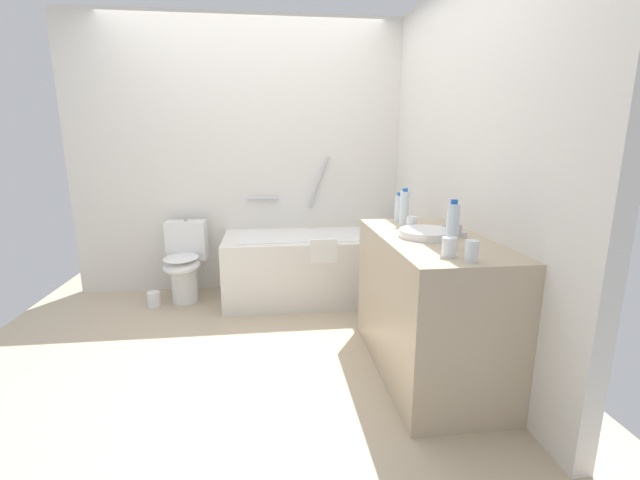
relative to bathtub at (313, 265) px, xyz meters
The scene contains 15 objects.
ground_plane 1.08m from the bathtub, 122.30° to the right, with size 3.86×3.86×0.00m, color #C1AD8E.
wall_back_tiled 1.18m from the bathtub, 142.30° to the left, with size 3.26×0.10×2.53m, color silver.
wall_right_mirror 1.59m from the bathtub, 43.20° to the right, with size 0.10×2.90×2.53m, color silver.
bathtub is the anchor object (origin of this frame).
toilet 1.16m from the bathtub, behind, with size 0.36×0.54×0.72m.
vanity_counter 1.49m from the bathtub, 67.09° to the right, with size 0.61×1.26×0.87m, color tan.
sink_basin 1.57m from the bathtub, 68.18° to the right, with size 0.33×0.33×0.04m, color white.
sink_faucet 1.65m from the bathtub, 61.63° to the right, with size 0.13×0.15×0.08m.
water_bottle_0 1.87m from the bathtub, 71.05° to the right, with size 0.07×0.07×0.26m.
water_bottle_1 1.31m from the bathtub, 62.95° to the right, with size 0.06×0.06×0.25m.
water_bottle_2 1.18m from the bathtub, 57.10° to the right, with size 0.07×0.07×0.20m.
drinking_glass_0 1.96m from the bathtub, 74.78° to the right, with size 0.07×0.07×0.10m, color white.
drinking_glass_1 1.39m from the bathtub, 65.62° to the right, with size 0.06×0.06×0.09m, color white.
drinking_glass_2 2.07m from the bathtub, 73.63° to the right, with size 0.06×0.06×0.10m, color white.
toilet_paper_roll 1.44m from the bathtub, behind, with size 0.11×0.11×0.13m, color white.
Camera 1 is at (0.17, -2.86, 1.42)m, focal length 23.91 mm.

